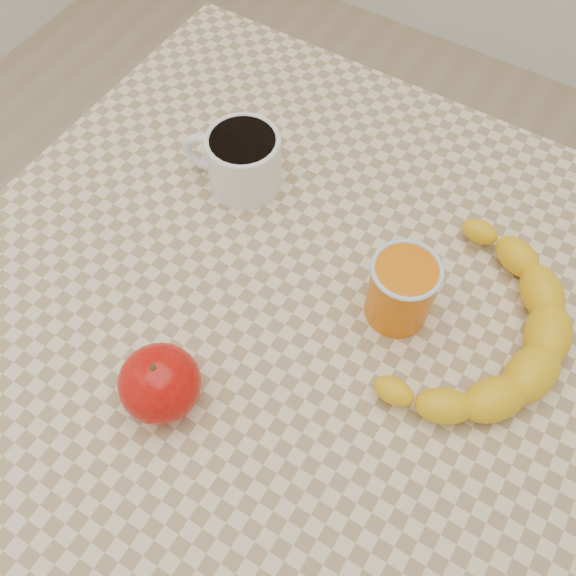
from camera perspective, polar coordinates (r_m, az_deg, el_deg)
The scene contains 6 objects.
ground at distance 1.44m, azimuth 0.00°, elevation -16.13°, with size 3.00×3.00×0.00m, color tan.
table at distance 0.82m, azimuth 0.00°, elevation -3.85°, with size 0.80×0.80×0.75m.
coffee_mug at distance 0.82m, azimuth -4.12°, elevation 11.38°, with size 0.14×0.11×0.08m.
orange_juice_glass at distance 0.71m, azimuth 10.04°, elevation -0.16°, with size 0.08×0.08×0.09m.
apple at distance 0.67m, azimuth -11.33°, elevation -8.31°, with size 0.11×0.11×0.08m.
banana at distance 0.73m, azimuth 16.63°, elevation -3.44°, with size 0.27×0.35×0.05m, color yellow, non-canonical shape.
Camera 1 is at (0.20, -0.32, 1.39)m, focal length 40.00 mm.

